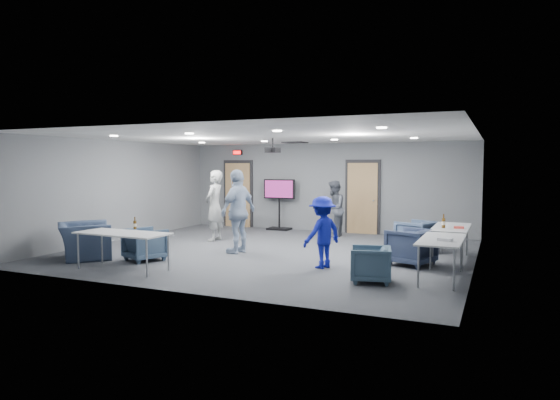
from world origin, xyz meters
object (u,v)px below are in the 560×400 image
at_px(chair_right_a, 417,236).
at_px(chair_front_b, 84,241).
at_px(table_right_a, 451,229).
at_px(person_a, 214,206).
at_px(person_b, 334,209).
at_px(bottle_front, 135,225).
at_px(table_right_b, 441,241).
at_px(person_c, 238,211).
at_px(table_front_left, 122,235).
at_px(bottle_right, 444,223).
at_px(tv_stand, 279,201).
at_px(chair_right_c, 370,264).
at_px(chair_right_b, 411,247).
at_px(chair_front_a, 145,244).
at_px(person_d, 322,232).
at_px(projector, 273,150).

bearing_deg(chair_right_a, chair_front_b, -34.68).
bearing_deg(table_right_a, person_a, 86.24).
relative_size(person_b, chair_right_a, 1.99).
xyz_separation_m(table_right_a, bottle_front, (-5.86, -3.05, 0.14)).
bearing_deg(chair_right_a, table_right_b, 41.18).
xyz_separation_m(person_c, table_front_left, (-1.16, -2.56, -0.28)).
xyz_separation_m(person_b, bottle_right, (3.26, -2.76, 0.04)).
bearing_deg(tv_stand, chair_right_c, -53.45).
bearing_deg(tv_stand, person_b, -20.21).
bearing_deg(chair_right_b, person_a, -82.57).
relative_size(chair_front_a, table_right_b, 0.44).
distance_m(chair_right_b, table_front_left, 5.75).
height_order(person_d, projector, projector).
relative_size(person_a, chair_right_a, 2.36).
distance_m(tv_stand, projector, 3.76).
height_order(person_c, table_front_left, person_c).
xyz_separation_m(table_front_left, bottle_right, (5.63, 3.24, 0.15)).
height_order(chair_front_a, tv_stand, tv_stand).
bearing_deg(bottle_right, chair_front_a, -158.61).
distance_m(person_b, projector, 3.05).
distance_m(person_c, bottle_front, 2.43).
xyz_separation_m(chair_right_c, tv_stand, (-4.32, 5.82, 0.59)).
distance_m(table_right_a, table_front_left, 6.76).
bearing_deg(person_d, table_front_left, -36.94).
bearing_deg(person_c, table_front_left, -14.25).
bearing_deg(person_b, chair_right_c, 15.25).
relative_size(chair_right_a, projector, 2.29).
bearing_deg(table_front_left, chair_right_c, 12.94).
bearing_deg(projector, bottle_right, 3.37).
relative_size(chair_right_b, bottle_right, 2.77).
relative_size(table_front_left, tv_stand, 1.19).
height_order(table_front_left, projector, projector).
height_order(chair_right_b, table_right_a, chair_right_b).
height_order(person_b, chair_right_b, person_b).
distance_m(chair_right_a, bottle_right, 1.51).
xyz_separation_m(chair_right_b, chair_front_b, (-6.65, -2.13, 0.01)).
bearing_deg(projector, table_right_a, 7.61).
relative_size(person_b, person_c, 0.83).
xyz_separation_m(person_a, table_right_a, (6.08, -0.40, -0.27)).
distance_m(person_a, person_d, 4.41).
relative_size(chair_right_c, table_right_b, 0.40).
bearing_deg(chair_right_a, tv_stand, -91.87).
height_order(person_b, tv_stand, person_b).
bearing_deg(person_d, chair_front_a, -51.44).
bearing_deg(bottle_right, chair_right_c, -112.75).
height_order(person_a, table_front_left, person_a).
xyz_separation_m(table_right_b, tv_stand, (-5.42, 5.10, 0.22)).
height_order(person_b, person_c, person_c).
height_order(table_right_b, bottle_front, bottle_front).
bearing_deg(chair_right_b, chair_front_b, -52.11).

